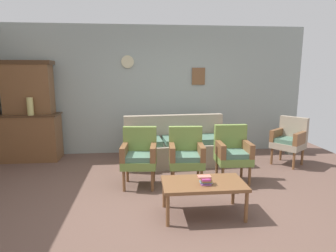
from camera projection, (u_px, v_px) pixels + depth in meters
ground_plane at (169, 204)px, 3.85m from camera, size 7.68×7.68×0.00m
wall_back_with_decor at (157, 90)px, 6.17m from camera, size 6.40×0.09×2.70m
side_cabinet at (31, 137)px, 5.72m from camera, size 1.16×0.55×0.93m
cabinet_upper_hutch at (28, 87)px, 5.62m from camera, size 0.99×0.38×1.03m
vase_on_cabinet at (30, 106)px, 5.44m from camera, size 0.12×0.12×0.34m
floral_couch at (177, 146)px, 5.55m from camera, size 2.04×0.95×0.90m
armchair_near_couch_end at (139, 154)px, 4.40m from camera, size 0.56×0.54×0.90m
armchair_by_doorway at (186, 154)px, 4.42m from camera, size 0.55×0.52×0.90m
armchair_near_cabinet at (233, 151)px, 4.57m from camera, size 0.53×0.50×0.90m
wingback_chair_by_fireplace at (289, 139)px, 5.43m from camera, size 0.71×0.71×0.90m
coffee_table at (203, 186)px, 3.50m from camera, size 1.00×0.56×0.42m
book_stack_on_table at (206, 180)px, 3.41m from camera, size 0.17×0.12×0.10m
floor_vase_by_wall at (291, 140)px, 6.17m from camera, size 0.19×0.19×0.60m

